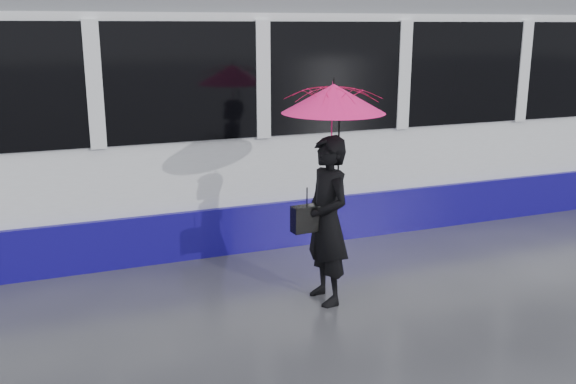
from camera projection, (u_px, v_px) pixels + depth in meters
name	position (u px, v px, depth m)	size (l,w,h in m)	color
ground	(252.00, 292.00, 7.08)	(90.00, 90.00, 0.00)	#2D2D33
rails	(199.00, 227.00, 9.33)	(34.00, 1.51, 0.02)	#3F3D38
tram	(268.00, 112.00, 9.30)	(26.00, 2.56, 3.35)	white
woman	(327.00, 221.00, 6.65)	(0.65, 0.43, 1.78)	black
umbrella	(333.00, 119.00, 6.40)	(1.12, 1.12, 1.20)	#EA137A
handbag	(307.00, 218.00, 6.58)	(0.33, 0.16, 0.46)	black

